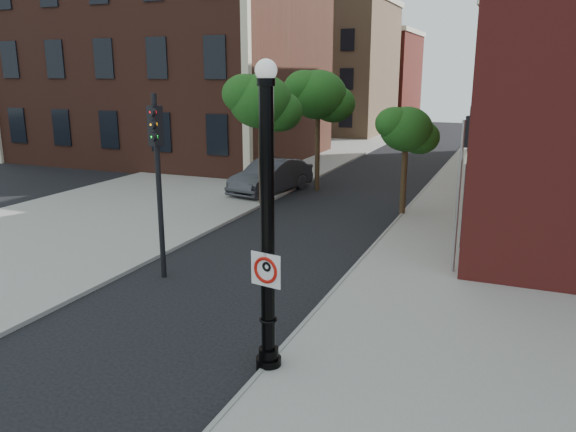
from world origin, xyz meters
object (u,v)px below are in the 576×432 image
at_px(no_parking_sign, 266,270).
at_px(traffic_signal_left, 157,156).
at_px(parked_car, 271,176).
at_px(traffic_signal_right, 469,156).
at_px(lamppost, 268,237).

relative_size(no_parking_sign, traffic_signal_left, 0.13).
bearing_deg(traffic_signal_left, parked_car, 119.45).
distance_m(no_parking_sign, traffic_signal_right, 9.94).
height_order(no_parking_sign, traffic_signal_right, traffic_signal_right).
bearing_deg(lamppost, traffic_signal_left, 144.06).
bearing_deg(traffic_signal_left, lamppost, -15.76).
relative_size(no_parking_sign, traffic_signal_right, 0.14).
bearing_deg(traffic_signal_right, no_parking_sign, -96.54).
distance_m(lamppost, traffic_signal_right, 9.76).
bearing_deg(traffic_signal_right, traffic_signal_left, -133.94).
bearing_deg(lamppost, no_parking_sign, -79.51).
xyz_separation_m(lamppost, traffic_signal_right, (2.72, 9.36, 0.42)).
xyz_separation_m(lamppost, no_parking_sign, (0.03, -0.15, -0.59)).
distance_m(traffic_signal_left, traffic_signal_right, 9.61).
xyz_separation_m(traffic_signal_left, traffic_signal_right, (7.69, 5.76, -0.32)).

